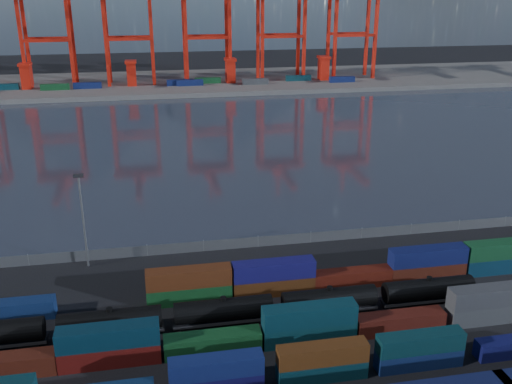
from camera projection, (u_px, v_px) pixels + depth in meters
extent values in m
plane|color=black|center=(296.00, 333.00, 78.85)|extent=(700.00, 700.00, 0.00)
plane|color=#2D3441|center=(211.00, 140.00, 175.71)|extent=(700.00, 700.00, 0.00)
cube|color=#514F4C|center=(186.00, 82.00, 272.23)|extent=(700.00, 70.00, 2.00)
cube|color=#120F4D|center=(217.00, 383.00, 67.14)|extent=(11.11, 2.26, 2.41)
cube|color=navy|center=(216.00, 366.00, 66.31)|extent=(11.11, 2.26, 2.41)
cube|color=#0B2F3A|center=(322.00, 370.00, 69.39)|extent=(11.11, 2.26, 2.41)
cube|color=#5A2F12|center=(323.00, 354.00, 68.56)|extent=(11.11, 2.26, 2.41)
cube|color=#102151|center=(419.00, 358.00, 71.60)|extent=(11.11, 2.26, 2.41)
cube|color=#0B333A|center=(420.00, 342.00, 70.77)|extent=(11.11, 2.26, 2.41)
cube|color=#4E1B0F|center=(3.00, 366.00, 69.83)|extent=(12.69, 2.58, 2.75)
cube|color=#5C110D|center=(110.00, 354.00, 72.06)|extent=(12.69, 2.58, 2.75)
cube|color=#0B2A3B|center=(108.00, 336.00, 71.11)|extent=(12.69, 2.58, 2.75)
cube|color=#134A21|center=(213.00, 343.00, 74.34)|extent=(12.69, 2.58, 2.75)
cube|color=#0B343C|center=(309.00, 332.00, 76.61)|extent=(12.69, 2.58, 2.75)
cube|color=#0C3340|center=(310.00, 315.00, 75.66)|extent=(12.69, 2.58, 2.75)
cube|color=#501710|center=(399.00, 322.00, 78.87)|extent=(12.69, 2.58, 2.75)
cube|color=#484B4D|center=(490.00, 312.00, 81.26)|extent=(12.69, 2.58, 2.75)
cube|color=#434448|center=(492.00, 295.00, 80.32)|extent=(12.69, 2.58, 2.75)
cube|color=navy|center=(9.00, 310.00, 81.71)|extent=(12.78, 2.60, 2.77)
cube|color=#144D21|center=(189.00, 293.00, 86.21)|extent=(12.78, 2.60, 2.77)
cube|color=#5E2A12|center=(189.00, 277.00, 85.26)|extent=(12.78, 2.60, 2.77)
cube|color=#532B10|center=(274.00, 285.00, 88.49)|extent=(12.78, 2.60, 2.77)
cube|color=navy|center=(274.00, 270.00, 87.53)|extent=(12.78, 2.60, 2.77)
cube|color=#5B180D|center=(352.00, 278.00, 90.71)|extent=(12.78, 2.60, 2.77)
cube|color=#4E1B0F|center=(426.00, 271.00, 92.95)|extent=(12.78, 2.60, 2.77)
cube|color=#111855|center=(428.00, 256.00, 91.99)|extent=(12.78, 2.60, 2.77)
cube|color=#0E314A|center=(500.00, 264.00, 95.24)|extent=(12.78, 2.60, 2.77)
cube|color=#155028|center=(502.00, 249.00, 94.29)|extent=(12.78, 2.60, 2.77)
cube|color=black|center=(30.00, 343.00, 76.21)|extent=(2.66, 1.91, 0.64)
cylinder|color=black|center=(110.00, 321.00, 77.34)|extent=(13.81, 3.08, 3.08)
cylinder|color=black|center=(109.00, 310.00, 76.76)|extent=(0.85, 0.85, 0.53)
cube|color=black|center=(111.00, 331.00, 77.93)|extent=(14.34, 2.12, 0.42)
cube|color=black|center=(76.00, 338.00, 77.24)|extent=(2.66, 1.91, 0.64)
cube|color=black|center=(147.00, 330.00, 78.91)|extent=(2.66, 1.91, 0.64)
cylinder|color=black|center=(223.00, 309.00, 80.05)|extent=(13.81, 3.08, 3.08)
cylinder|color=black|center=(223.00, 299.00, 79.46)|extent=(0.85, 0.85, 0.53)
cube|color=black|center=(224.00, 320.00, 80.63)|extent=(14.34, 2.12, 0.42)
cube|color=black|center=(190.00, 326.00, 79.95)|extent=(2.66, 1.91, 0.64)
cube|color=black|center=(257.00, 319.00, 81.61)|extent=(2.66, 1.91, 0.64)
cylinder|color=black|center=(329.00, 299.00, 82.75)|extent=(13.81, 3.08, 3.08)
cylinder|color=black|center=(330.00, 288.00, 82.17)|extent=(0.85, 0.85, 0.53)
cube|color=black|center=(329.00, 309.00, 83.34)|extent=(14.34, 2.12, 0.42)
cube|color=black|center=(297.00, 315.00, 82.65)|extent=(2.66, 1.91, 0.64)
cube|color=black|center=(360.00, 308.00, 84.32)|extent=(2.66, 1.91, 0.64)
cylinder|color=black|center=(428.00, 289.00, 85.46)|extent=(13.81, 3.08, 3.08)
cylinder|color=black|center=(430.00, 279.00, 84.87)|extent=(0.85, 0.85, 0.53)
cube|color=black|center=(427.00, 299.00, 86.04)|extent=(14.34, 2.12, 0.42)
cube|color=black|center=(397.00, 304.00, 85.35)|extent=(2.66, 1.91, 0.64)
cube|color=black|center=(456.00, 298.00, 87.02)|extent=(2.66, 1.91, 0.64)
cube|color=#595B5E|center=(258.00, 242.00, 104.33)|extent=(160.00, 0.06, 2.00)
cylinder|color=slate|center=(28.00, 260.00, 97.32)|extent=(0.12, 0.12, 2.20)
cylinder|color=slate|center=(89.00, 255.00, 99.07)|extent=(0.12, 0.12, 2.20)
cylinder|color=slate|center=(147.00, 250.00, 100.81)|extent=(0.12, 0.12, 2.20)
cylinder|color=slate|center=(204.00, 246.00, 102.56)|extent=(0.12, 0.12, 2.20)
cylinder|color=slate|center=(258.00, 241.00, 104.30)|extent=(0.12, 0.12, 2.20)
cylinder|color=slate|center=(311.00, 237.00, 106.04)|extent=(0.12, 0.12, 2.20)
cylinder|color=slate|center=(362.00, 233.00, 107.79)|extent=(0.12, 0.12, 2.20)
cylinder|color=slate|center=(411.00, 229.00, 109.53)|extent=(0.12, 0.12, 2.20)
cylinder|color=slate|center=(459.00, 225.00, 111.28)|extent=(0.12, 0.12, 2.20)
cylinder|color=slate|center=(505.00, 221.00, 113.02)|extent=(0.12, 0.12, 2.20)
cylinder|color=slate|center=(84.00, 223.00, 94.85)|extent=(0.36, 0.36, 16.00)
cube|color=black|center=(78.00, 176.00, 91.99)|extent=(1.60, 0.40, 0.60)
cube|color=red|center=(22.00, 46.00, 243.73)|extent=(1.45, 1.45, 40.74)
cube|color=red|center=(27.00, 43.00, 253.75)|extent=(1.45, 1.45, 40.74)
cube|color=red|center=(70.00, 45.00, 247.20)|extent=(1.45, 1.45, 40.74)
cube|color=red|center=(73.00, 43.00, 257.23)|extent=(1.45, 1.45, 40.74)
cube|color=red|center=(46.00, 40.00, 244.77)|extent=(19.92, 1.27, 1.27)
cube|color=red|center=(50.00, 38.00, 254.79)|extent=(19.92, 1.27, 1.27)
cube|color=red|center=(106.00, 44.00, 249.84)|extent=(1.45, 1.45, 40.74)
cube|color=red|center=(107.00, 42.00, 259.86)|extent=(1.45, 1.45, 40.74)
cube|color=red|center=(152.00, 43.00, 253.31)|extent=(1.45, 1.45, 40.74)
cube|color=red|center=(152.00, 41.00, 263.33)|extent=(1.45, 1.45, 40.74)
cube|color=red|center=(129.00, 39.00, 250.87)|extent=(19.92, 1.27, 1.27)
cube|color=red|center=(129.00, 37.00, 260.89)|extent=(19.92, 1.27, 1.27)
cube|color=red|center=(186.00, 43.00, 255.94)|extent=(1.45, 1.45, 40.74)
cube|color=red|center=(184.00, 41.00, 265.96)|extent=(1.45, 1.45, 40.74)
cube|color=red|center=(230.00, 42.00, 259.41)|extent=(1.45, 1.45, 40.74)
cube|color=red|center=(227.00, 40.00, 269.44)|extent=(1.45, 1.45, 40.74)
cube|color=red|center=(208.00, 38.00, 256.98)|extent=(19.92, 1.27, 1.27)
cube|color=red|center=(206.00, 36.00, 267.00)|extent=(19.92, 1.27, 1.27)
cube|color=red|center=(262.00, 41.00, 262.05)|extent=(1.45, 1.45, 40.74)
cube|color=red|center=(258.00, 39.00, 272.07)|extent=(1.45, 1.45, 40.74)
cube|color=red|center=(304.00, 41.00, 265.52)|extent=(1.45, 1.45, 40.74)
cube|color=red|center=(298.00, 39.00, 275.54)|extent=(1.45, 1.45, 40.74)
cube|color=red|center=(283.00, 37.00, 263.08)|extent=(19.92, 1.27, 1.27)
cube|color=red|center=(278.00, 35.00, 273.10)|extent=(19.92, 1.27, 1.27)
cube|color=red|center=(335.00, 40.00, 268.15)|extent=(1.45, 1.45, 40.74)
cube|color=red|center=(328.00, 38.00, 278.17)|extent=(1.45, 1.45, 40.74)
cube|color=red|center=(375.00, 39.00, 271.62)|extent=(1.45, 1.45, 40.74)
cube|color=red|center=(367.00, 37.00, 281.65)|extent=(1.45, 1.45, 40.74)
cube|color=red|center=(356.00, 35.00, 269.19)|extent=(19.92, 1.27, 1.27)
cube|color=red|center=(348.00, 33.00, 279.21)|extent=(19.92, 1.27, 1.27)
cube|color=navy|center=(190.00, 83.00, 257.41)|extent=(12.00, 2.44, 2.60)
cube|color=navy|center=(342.00, 79.00, 266.28)|extent=(12.00, 2.44, 2.60)
cube|color=navy|center=(180.00, 82.00, 257.96)|extent=(12.00, 2.44, 2.60)
cube|color=#0C3842|center=(4.00, 87.00, 246.98)|extent=(12.00, 2.44, 2.60)
cube|color=#3F4244|center=(255.00, 81.00, 260.78)|extent=(12.00, 2.44, 2.60)
cube|color=#144C23|center=(55.00, 87.00, 246.78)|extent=(12.00, 2.44, 2.60)
cube|color=navy|center=(88.00, 85.00, 250.38)|extent=(12.00, 2.44, 2.60)
cube|color=#144C23|center=(208.00, 80.00, 263.36)|extent=(12.00, 2.44, 2.60)
cube|color=#0C3842|center=(298.00, 78.00, 270.27)|extent=(12.00, 2.44, 2.60)
cube|color=red|center=(26.00, 77.00, 248.73)|extent=(4.00, 6.00, 10.00)
cube|color=red|center=(25.00, 64.00, 246.83)|extent=(5.00, 7.00, 1.20)
cube|color=red|center=(132.00, 74.00, 256.58)|extent=(4.00, 6.00, 10.00)
cube|color=red|center=(131.00, 62.00, 254.68)|extent=(5.00, 7.00, 1.20)
cube|color=red|center=(230.00, 72.00, 264.43)|extent=(4.00, 6.00, 10.00)
cube|color=red|center=(230.00, 59.00, 262.53)|extent=(5.00, 7.00, 1.20)
cube|color=red|center=(323.00, 69.00, 272.27)|extent=(4.00, 6.00, 10.00)
cube|color=red|center=(324.00, 57.00, 270.38)|extent=(5.00, 7.00, 1.20)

